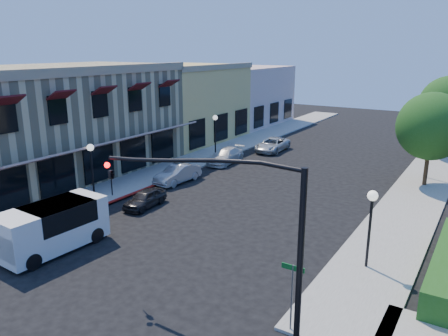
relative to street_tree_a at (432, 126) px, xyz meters
The scene contains 19 objects.
ground 24.06m from the street_tree_a, 111.80° to the right, with size 120.00×120.00×0.00m, color black.
sidewalk_left 18.71m from the street_tree_a, 164.10° to the left, with size 3.50×50.00×0.12m, color gray.
sidewalk_right 6.49m from the street_tree_a, 90.57° to the left, with size 3.50×50.00×0.12m, color gray.
curb_red_strip 21.45m from the street_tree_a, 138.28° to the right, with size 0.25×10.00×0.06m, color maroon.
corner_brick_building 26.63m from the street_tree_a, 155.60° to the right, with size 11.77×18.20×8.10m.
yellow_stucco_building 24.63m from the street_tree_a, behind, with size 10.00×12.00×7.60m, color #E5C767.
pink_stucco_building 29.10m from the street_tree_a, 146.64° to the left, with size 10.00×12.00×7.00m, color #D0A59D.
street_tree_a is the anchor object (origin of this frame).
signal_mast_arm 20.71m from the street_tree_a, 98.17° to the right, with size 8.01×0.39×6.00m.
street_name_sign 20.00m from the street_tree_a, 93.76° to the right, with size 0.80×0.06×2.50m.
lamppost_left_near 22.30m from the street_tree_a, 141.02° to the right, with size 0.44×0.44×3.57m.
lamppost_left_far 17.36m from the street_tree_a, behind, with size 0.44×0.44×3.57m.
lamppost_right_near 14.08m from the street_tree_a, 91.23° to the right, with size 0.44×0.44×3.57m.
lamppost_right_far 2.49m from the street_tree_a, 98.53° to the left, with size 0.44×0.44×3.57m.
white_van 24.27m from the street_tree_a, 123.66° to the right, with size 2.42×5.09×2.21m.
parked_car_a 19.41m from the street_tree_a, 135.53° to the right, with size 1.26×3.14×1.07m, color black.
parked_car_b 17.55m from the street_tree_a, 150.78° to the right, with size 1.34×3.84×1.27m, color #A3A4A8.
parked_car_c 15.55m from the street_tree_a, behind, with size 1.72×4.24×1.23m, color silver.
parked_car_d 14.62m from the street_tree_a, 163.61° to the left, with size 2.04×4.42×1.23m, color #B9BCBE.
Camera 1 is at (12.38, -9.77, 9.28)m, focal length 35.00 mm.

